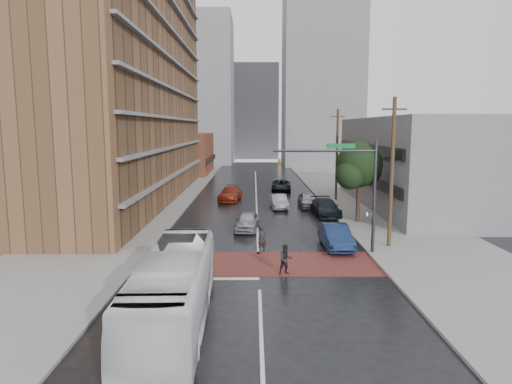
{
  "coord_description": "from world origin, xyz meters",
  "views": [
    {
      "loc": [
        -0.29,
        -25.79,
        8.05
      ],
      "look_at": [
        -0.13,
        6.18,
        3.5
      ],
      "focal_mm": 32.0,
      "sensor_mm": 36.0,
      "label": 1
    }
  ],
  "objects_px": {
    "transit_bus": "(174,289)",
    "pedestrian_b": "(286,260)",
    "car_travel_b": "(279,202)",
    "car_parked_far": "(308,200)",
    "car_travel_a": "(247,221)",
    "car_parked_near": "(336,237)",
    "car_parked_mid": "(326,207)",
    "pedestrian_a": "(262,239)",
    "suv_travel": "(281,186)",
    "car_travel_c": "(230,194)"
  },
  "relations": [
    {
      "from": "pedestrian_a",
      "to": "suv_travel",
      "type": "height_order",
      "value": "pedestrian_a"
    },
    {
      "from": "car_parked_near",
      "to": "car_parked_far",
      "type": "relative_size",
      "value": 1.08
    },
    {
      "from": "pedestrian_b",
      "to": "car_travel_b",
      "type": "relative_size",
      "value": 0.39
    },
    {
      "from": "car_parked_far",
      "to": "car_parked_near",
      "type": "bearing_deg",
      "value": -91.7
    },
    {
      "from": "car_travel_b",
      "to": "suv_travel",
      "type": "bearing_deg",
      "value": 81.56
    },
    {
      "from": "car_travel_b",
      "to": "car_parked_far",
      "type": "bearing_deg",
      "value": 9.74
    },
    {
      "from": "suv_travel",
      "to": "car_travel_c",
      "type": "bearing_deg",
      "value": -125.42
    },
    {
      "from": "car_travel_b",
      "to": "car_parked_far",
      "type": "relative_size",
      "value": 0.97
    },
    {
      "from": "car_travel_b",
      "to": "car_parked_mid",
      "type": "relative_size",
      "value": 0.82
    },
    {
      "from": "car_travel_a",
      "to": "car_parked_near",
      "type": "height_order",
      "value": "car_parked_near"
    },
    {
      "from": "car_travel_b",
      "to": "car_parked_mid",
      "type": "bearing_deg",
      "value": -45.81
    },
    {
      "from": "car_travel_c",
      "to": "car_parked_near",
      "type": "height_order",
      "value": "car_parked_near"
    },
    {
      "from": "pedestrian_b",
      "to": "car_travel_b",
      "type": "xyz_separation_m",
      "value": [
        0.73,
        20.49,
        -0.13
      ]
    },
    {
      "from": "car_travel_a",
      "to": "car_parked_far",
      "type": "relative_size",
      "value": 0.97
    },
    {
      "from": "transit_bus",
      "to": "suv_travel",
      "type": "distance_m",
      "value": 40.05
    },
    {
      "from": "pedestrian_a",
      "to": "car_travel_a",
      "type": "height_order",
      "value": "pedestrian_a"
    },
    {
      "from": "pedestrian_b",
      "to": "car_travel_a",
      "type": "bearing_deg",
      "value": 85.33
    },
    {
      "from": "car_travel_a",
      "to": "car_parked_mid",
      "type": "relative_size",
      "value": 0.82
    },
    {
      "from": "car_parked_near",
      "to": "car_parked_mid",
      "type": "bearing_deg",
      "value": 82.63
    },
    {
      "from": "transit_bus",
      "to": "pedestrian_a",
      "type": "bearing_deg",
      "value": 69.41
    },
    {
      "from": "pedestrian_a",
      "to": "car_travel_a",
      "type": "distance_m",
      "value": 6.46
    },
    {
      "from": "car_parked_far",
      "to": "pedestrian_a",
      "type": "bearing_deg",
      "value": -108.22
    },
    {
      "from": "car_travel_a",
      "to": "car_parked_near",
      "type": "relative_size",
      "value": 0.9
    },
    {
      "from": "suv_travel",
      "to": "pedestrian_a",
      "type": "bearing_deg",
      "value": -92.26
    },
    {
      "from": "car_travel_b",
      "to": "car_travel_c",
      "type": "distance_m",
      "value": 7.13
    },
    {
      "from": "car_parked_near",
      "to": "car_parked_mid",
      "type": "relative_size",
      "value": 0.91
    },
    {
      "from": "car_parked_mid",
      "to": "car_parked_far",
      "type": "relative_size",
      "value": 1.19
    },
    {
      "from": "car_travel_b",
      "to": "car_parked_near",
      "type": "height_order",
      "value": "car_parked_near"
    },
    {
      "from": "suv_travel",
      "to": "car_travel_b",
      "type": "bearing_deg",
      "value": -90.89
    },
    {
      "from": "transit_bus",
      "to": "suv_travel",
      "type": "height_order",
      "value": "transit_bus"
    },
    {
      "from": "pedestrian_a",
      "to": "car_parked_near",
      "type": "distance_m",
      "value": 5.06
    },
    {
      "from": "pedestrian_b",
      "to": "car_parked_mid",
      "type": "xyz_separation_m",
      "value": [
        4.82,
        16.83,
        -0.07
      ]
    },
    {
      "from": "car_parked_mid",
      "to": "car_parked_far",
      "type": "distance_m",
      "value": 4.53
    },
    {
      "from": "transit_bus",
      "to": "car_parked_far",
      "type": "xyz_separation_m",
      "value": [
        8.75,
        27.71,
        -0.78
      ]
    },
    {
      "from": "pedestrian_b",
      "to": "car_parked_near",
      "type": "distance_m",
      "value": 6.65
    },
    {
      "from": "car_travel_a",
      "to": "car_parked_mid",
      "type": "height_order",
      "value": "car_parked_mid"
    },
    {
      "from": "pedestrian_b",
      "to": "car_travel_b",
      "type": "height_order",
      "value": "pedestrian_b"
    },
    {
      "from": "pedestrian_b",
      "to": "car_travel_c",
      "type": "xyz_separation_m",
      "value": [
        -4.37,
        25.47,
        -0.06
      ]
    },
    {
      "from": "transit_bus",
      "to": "car_travel_a",
      "type": "height_order",
      "value": "transit_bus"
    },
    {
      "from": "car_travel_b",
      "to": "car_parked_mid",
      "type": "height_order",
      "value": "car_parked_mid"
    },
    {
      "from": "pedestrian_b",
      "to": "transit_bus",
      "type": "bearing_deg",
      "value": -144.27
    },
    {
      "from": "car_travel_a",
      "to": "car_parked_near",
      "type": "bearing_deg",
      "value": -34.94
    },
    {
      "from": "car_travel_b",
      "to": "suv_travel",
      "type": "height_order",
      "value": "suv_travel"
    },
    {
      "from": "transit_bus",
      "to": "pedestrian_b",
      "type": "height_order",
      "value": "transit_bus"
    },
    {
      "from": "transit_bus",
      "to": "car_travel_b",
      "type": "distance_m",
      "value": 27.6
    },
    {
      "from": "car_travel_c",
      "to": "car_parked_mid",
      "type": "bearing_deg",
      "value": -36.25
    },
    {
      "from": "transit_bus",
      "to": "car_travel_b",
      "type": "height_order",
      "value": "transit_bus"
    },
    {
      "from": "car_travel_a",
      "to": "transit_bus",
      "type": "bearing_deg",
      "value": -92.18
    },
    {
      "from": "car_travel_c",
      "to": "car_parked_far",
      "type": "relative_size",
      "value": 1.19
    },
    {
      "from": "car_travel_a",
      "to": "car_parked_far",
      "type": "height_order",
      "value": "car_parked_far"
    }
  ]
}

